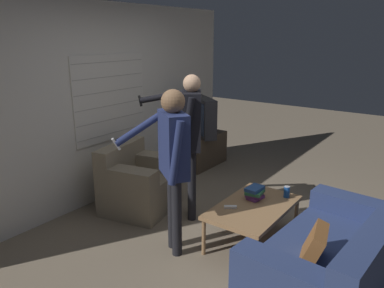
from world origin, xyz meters
The scene contains 12 objects.
ground_plane centered at (0.00, 0.00, 0.00)m, with size 16.00×16.00×0.00m, color #7F705B.
wall_back centered at (0.00, 2.03, 1.28)m, with size 5.20×0.08×2.55m.
couch_blue centered at (-0.24, -1.10, 0.29)m, with size 1.76×1.05×0.77m.
armchair_beige centered at (-0.05, 1.39, 0.34)m, with size 1.00×0.93×0.83m.
coffee_table centered at (0.07, -0.17, 0.39)m, with size 1.08×0.65×0.43m.
tv_stand centered at (1.79, 1.68, 0.27)m, with size 0.89×0.46×0.54m.
tv centered at (1.79, 1.68, 0.85)m, with size 0.67×0.82×0.63m.
person_left_standing centered at (-0.56, 0.40, 1.06)m, with size 0.53×0.78×1.67m.
person_right_standing centered at (0.16, 0.71, 1.10)m, with size 0.51×0.86×1.73m.
book_stack centered at (0.23, -0.10, 0.50)m, with size 0.23×0.20×0.13m.
soda_can centered at (0.47, -0.37, 0.49)m, with size 0.07×0.07×0.13m.
spare_remote centered at (-0.13, -0.01, 0.44)m, with size 0.11×0.13×0.02m.
Camera 1 is at (-3.20, -1.76, 2.15)m, focal length 35.00 mm.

